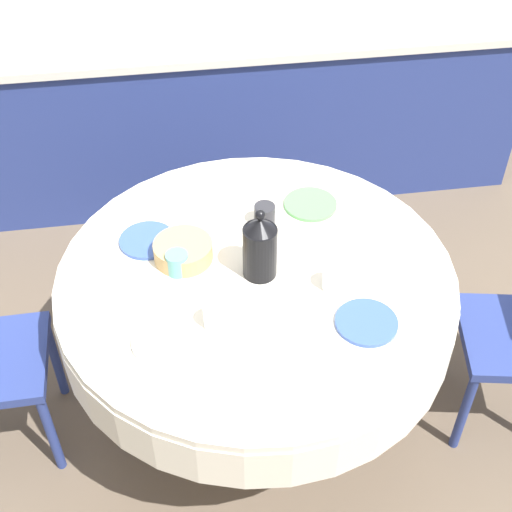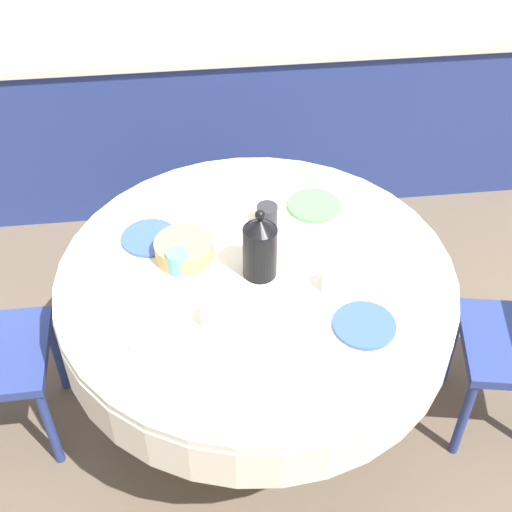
{
  "view_description": "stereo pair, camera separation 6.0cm",
  "coord_description": "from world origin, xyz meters",
  "views": [
    {
      "loc": [
        -0.26,
        -1.74,
        2.45
      ],
      "look_at": [
        0.0,
        0.0,
        0.82
      ],
      "focal_mm": 50.0,
      "sensor_mm": 36.0,
      "label": 1
    },
    {
      "loc": [
        -0.2,
        -1.75,
        2.45
      ],
      "look_at": [
        0.0,
        0.0,
        0.82
      ],
      "focal_mm": 50.0,
      "sensor_mm": 36.0,
      "label": 2
    }
  ],
  "objects": [
    {
      "name": "coffee_carafe",
      "position": [
        0.01,
        -0.0,
        0.86
      ],
      "size": [
        0.12,
        0.12,
        0.28
      ],
      "color": "black",
      "rests_on": "dining_table"
    },
    {
      "name": "cup_near_left",
      "position": [
        -0.16,
        -0.22,
        0.78
      ],
      "size": [
        0.08,
        0.08,
        0.08
      ],
      "primitive_type": "cylinder",
      "color": "white",
      "rests_on": "dining_table"
    },
    {
      "name": "dining_table",
      "position": [
        0.0,
        0.0,
        0.62
      ],
      "size": [
        1.39,
        1.39,
        0.74
      ],
      "color": "tan",
      "rests_on": "ground_plane"
    },
    {
      "name": "plate_far_left",
      "position": [
        -0.36,
        0.22,
        0.75
      ],
      "size": [
        0.2,
        0.2,
        0.01
      ],
      "primitive_type": "cylinder",
      "color": "#3856AD",
      "rests_on": "dining_table"
    },
    {
      "name": "plate_near_right",
      "position": [
        0.32,
        -0.28,
        0.75
      ],
      "size": [
        0.2,
        0.2,
        0.01
      ],
      "primitive_type": "cylinder",
      "color": "#3856AD",
      "rests_on": "dining_table"
    },
    {
      "name": "cup_far_right",
      "position": [
        0.07,
        0.26,
        0.78
      ],
      "size": [
        0.08,
        0.08,
        0.08
      ],
      "primitive_type": "cylinder",
      "color": "#28282D",
      "rests_on": "dining_table"
    },
    {
      "name": "ground_plane",
      "position": [
        0.0,
        0.0,
        0.0
      ],
      "size": [
        12.0,
        12.0,
        0.0
      ],
      "primitive_type": "plane",
      "color": "brown"
    },
    {
      "name": "plate_near_left",
      "position": [
        -0.33,
        -0.27,
        0.75
      ],
      "size": [
        0.2,
        0.2,
        0.01
      ],
      "primitive_type": "cylinder",
      "color": "white",
      "rests_on": "dining_table"
    },
    {
      "name": "plate_far_right",
      "position": [
        0.26,
        0.34,
        0.75
      ],
      "size": [
        0.2,
        0.2,
        0.01
      ],
      "primitive_type": "cylinder",
      "color": "#5BA85B",
      "rests_on": "dining_table"
    },
    {
      "name": "cup_far_left",
      "position": [
        -0.27,
        0.05,
        0.78
      ],
      "size": [
        0.08,
        0.08,
        0.08
      ],
      "primitive_type": "cylinder",
      "color": "#5BA39E",
      "rests_on": "dining_table"
    },
    {
      "name": "kitchen_counter",
      "position": [
        0.0,
        1.56,
        0.45
      ],
      "size": [
        3.24,
        0.64,
        0.9
      ],
      "color": "navy",
      "rests_on": "ground_plane"
    },
    {
      "name": "bread_basket",
      "position": [
        -0.24,
        0.11,
        0.77
      ],
      "size": [
        0.21,
        0.21,
        0.07
      ],
      "primitive_type": "cylinder",
      "color": "tan",
      "rests_on": "dining_table"
    },
    {
      "name": "cup_near_right",
      "position": [
        0.25,
        -0.11,
        0.78
      ],
      "size": [
        0.08,
        0.08,
        0.08
      ],
      "primitive_type": "cylinder",
      "color": "white",
      "rests_on": "dining_table"
    }
  ]
}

